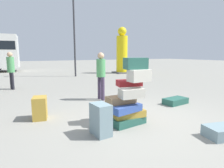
{
  "coord_description": "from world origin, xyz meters",
  "views": [
    {
      "loc": [
        -2.56,
        -3.58,
        1.57
      ],
      "look_at": [
        -0.36,
        0.61,
        0.81
      ],
      "focal_mm": 30.42,
      "sensor_mm": 36.0,
      "label": 1
    }
  ],
  "objects_px": {
    "suitcase_slate_right_side": "(220,132)",
    "lamp_post": "(74,20)",
    "suitcase_tan_foreground_far": "(40,108)",
    "person_tourist_with_camera": "(101,72)",
    "suitcase_tower": "(129,98)",
    "suitcase_teal_upright_blue": "(175,101)",
    "person_bearded_onlooker": "(11,67)",
    "suitcase_slate_foreground_near": "(101,119)",
    "yellow_dummy_statue": "(122,53)"
  },
  "relations": [
    {
      "from": "suitcase_tan_foreground_far",
      "to": "person_tourist_with_camera",
      "type": "distance_m",
      "value": 2.48
    },
    {
      "from": "person_bearded_onlooker",
      "to": "suitcase_teal_upright_blue",
      "type": "bearing_deg",
      "value": 29.39
    },
    {
      "from": "suitcase_tan_foreground_far",
      "to": "person_bearded_onlooker",
      "type": "bearing_deg",
      "value": 109.71
    },
    {
      "from": "suitcase_slate_foreground_near",
      "to": "suitcase_tan_foreground_far",
      "type": "bearing_deg",
      "value": 116.82
    },
    {
      "from": "suitcase_slate_foreground_near",
      "to": "suitcase_tan_foreground_far",
      "type": "xyz_separation_m",
      "value": [
        -0.92,
        1.52,
        -0.04
      ]
    },
    {
      "from": "suitcase_tan_foreground_far",
      "to": "yellow_dummy_statue",
      "type": "xyz_separation_m",
      "value": [
        7.34,
        8.51,
        1.33
      ]
    },
    {
      "from": "person_tourist_with_camera",
      "to": "yellow_dummy_statue",
      "type": "bearing_deg",
      "value": 137.16
    },
    {
      "from": "person_bearded_onlooker",
      "to": "yellow_dummy_statue",
      "type": "bearing_deg",
      "value": 104.13
    },
    {
      "from": "suitcase_tan_foreground_far",
      "to": "lamp_post",
      "type": "xyz_separation_m",
      "value": [
        3.33,
        8.05,
        3.5
      ]
    },
    {
      "from": "yellow_dummy_statue",
      "to": "suitcase_teal_upright_blue",
      "type": "bearing_deg",
      "value": -110.55
    },
    {
      "from": "suitcase_tan_foreground_far",
      "to": "lamp_post",
      "type": "relative_size",
      "value": 0.1
    },
    {
      "from": "suitcase_teal_upright_blue",
      "to": "person_bearded_onlooker",
      "type": "distance_m",
      "value": 6.94
    },
    {
      "from": "yellow_dummy_statue",
      "to": "person_bearded_onlooker",
      "type": "bearing_deg",
      "value": -154.1
    },
    {
      "from": "suitcase_slate_right_side",
      "to": "person_bearded_onlooker",
      "type": "distance_m",
      "value": 8.17
    },
    {
      "from": "suitcase_tan_foreground_far",
      "to": "suitcase_tower",
      "type": "bearing_deg",
      "value": -23.82
    },
    {
      "from": "suitcase_slate_foreground_near",
      "to": "person_tourist_with_camera",
      "type": "bearing_deg",
      "value": 60.96
    },
    {
      "from": "suitcase_tower",
      "to": "suitcase_teal_upright_blue",
      "type": "distance_m",
      "value": 2.41
    },
    {
      "from": "person_bearded_onlooker",
      "to": "lamp_post",
      "type": "height_order",
      "value": "lamp_post"
    },
    {
      "from": "suitcase_tan_foreground_far",
      "to": "person_bearded_onlooker",
      "type": "height_order",
      "value": "person_bearded_onlooker"
    },
    {
      "from": "suitcase_tower",
      "to": "suitcase_tan_foreground_far",
      "type": "xyz_separation_m",
      "value": [
        -1.73,
        1.28,
        -0.32
      ]
    },
    {
      "from": "suitcase_tower",
      "to": "person_bearded_onlooker",
      "type": "distance_m",
      "value": 6.39
    },
    {
      "from": "yellow_dummy_statue",
      "to": "suitcase_slate_foreground_near",
      "type": "bearing_deg",
      "value": -122.59
    },
    {
      "from": "suitcase_tan_foreground_far",
      "to": "suitcase_slate_right_side",
      "type": "bearing_deg",
      "value": -30.47
    },
    {
      "from": "yellow_dummy_statue",
      "to": "lamp_post",
      "type": "xyz_separation_m",
      "value": [
        -4.0,
        -0.47,
        2.16
      ]
    },
    {
      "from": "suitcase_tower",
      "to": "lamp_post",
      "type": "distance_m",
      "value": 9.98
    },
    {
      "from": "suitcase_slate_right_side",
      "to": "person_tourist_with_camera",
      "type": "relative_size",
      "value": 0.34
    },
    {
      "from": "suitcase_tower",
      "to": "person_bearded_onlooker",
      "type": "height_order",
      "value": "person_bearded_onlooker"
    },
    {
      "from": "suitcase_slate_foreground_near",
      "to": "person_bearded_onlooker",
      "type": "relative_size",
      "value": 0.38
    },
    {
      "from": "suitcase_tower",
      "to": "person_tourist_with_camera",
      "type": "height_order",
      "value": "person_tourist_with_camera"
    },
    {
      "from": "suitcase_tan_foreground_far",
      "to": "person_tourist_with_camera",
      "type": "relative_size",
      "value": 0.34
    },
    {
      "from": "suitcase_teal_upright_blue",
      "to": "person_tourist_with_camera",
      "type": "distance_m",
      "value": 2.59
    },
    {
      "from": "suitcase_teal_upright_blue",
      "to": "person_bearded_onlooker",
      "type": "height_order",
      "value": "person_bearded_onlooker"
    },
    {
      "from": "lamp_post",
      "to": "suitcase_slate_foreground_near",
      "type": "bearing_deg",
      "value": -104.13
    },
    {
      "from": "suitcase_tan_foreground_far",
      "to": "lamp_post",
      "type": "height_order",
      "value": "lamp_post"
    },
    {
      "from": "person_bearded_onlooker",
      "to": "person_tourist_with_camera",
      "type": "xyz_separation_m",
      "value": [
        2.7,
        -3.58,
        -0.01
      ]
    },
    {
      "from": "suitcase_tower",
      "to": "suitcase_tan_foreground_far",
      "type": "height_order",
      "value": "suitcase_tower"
    },
    {
      "from": "suitcase_tan_foreground_far",
      "to": "person_bearded_onlooker",
      "type": "xyz_separation_m",
      "value": [
        -0.58,
        4.67,
        0.7
      ]
    },
    {
      "from": "suitcase_tower",
      "to": "yellow_dummy_statue",
      "type": "relative_size",
      "value": 0.41
    },
    {
      "from": "person_tourist_with_camera",
      "to": "suitcase_tower",
      "type": "bearing_deg",
      "value": -17.11
    },
    {
      "from": "suitcase_teal_upright_blue",
      "to": "suitcase_slate_right_side",
      "type": "xyz_separation_m",
      "value": [
        -1.09,
        -2.17,
        0.02
      ]
    },
    {
      "from": "suitcase_tower",
      "to": "person_tourist_with_camera",
      "type": "distance_m",
      "value": 2.43
    },
    {
      "from": "suitcase_slate_foreground_near",
      "to": "suitcase_tower",
      "type": "bearing_deg",
      "value": 12.42
    },
    {
      "from": "suitcase_tan_foreground_far",
      "to": "lamp_post",
      "type": "bearing_deg",
      "value": 80.16
    },
    {
      "from": "suitcase_teal_upright_blue",
      "to": "lamp_post",
      "type": "xyz_separation_m",
      "value": [
        -0.62,
        8.56,
        3.68
      ]
    },
    {
      "from": "suitcase_teal_upright_blue",
      "to": "person_bearded_onlooker",
      "type": "bearing_deg",
      "value": 124.41
    },
    {
      "from": "suitcase_teal_upright_blue",
      "to": "suitcase_tan_foreground_far",
      "type": "relative_size",
      "value": 1.44
    },
    {
      "from": "suitcase_teal_upright_blue",
      "to": "yellow_dummy_statue",
      "type": "bearing_deg",
      "value": 62.7
    },
    {
      "from": "suitcase_slate_foreground_near",
      "to": "lamp_post",
      "type": "distance_m",
      "value": 10.45
    },
    {
      "from": "suitcase_teal_upright_blue",
      "to": "person_tourist_with_camera",
      "type": "xyz_separation_m",
      "value": [
        -1.84,
        1.6,
        0.86
      ]
    },
    {
      "from": "suitcase_slate_right_side",
      "to": "lamp_post",
      "type": "xyz_separation_m",
      "value": [
        0.47,
        10.73,
        3.66
      ]
    }
  ]
}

